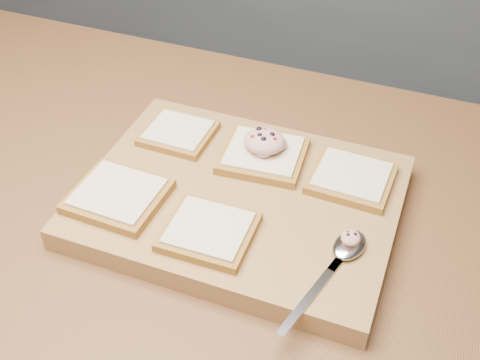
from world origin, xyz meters
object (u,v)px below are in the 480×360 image
(cutting_board, at_px, (240,201))
(spoon, at_px, (344,252))
(tuna_salad_dollop, at_px, (264,141))
(bread_far_center, at_px, (263,155))

(cutting_board, bearing_deg, spoon, -20.82)
(tuna_salad_dollop, xyz_separation_m, spoon, (0.17, -0.16, -0.03))
(cutting_board, distance_m, bread_far_center, 0.09)
(tuna_salad_dollop, bearing_deg, bread_far_center, -86.84)
(cutting_board, height_order, bread_far_center, bread_far_center)
(bread_far_center, distance_m, tuna_salad_dollop, 0.03)
(bread_far_center, bearing_deg, cutting_board, -94.51)
(bread_far_center, height_order, spoon, bread_far_center)
(spoon, bearing_deg, bread_far_center, 137.89)
(bread_far_center, bearing_deg, tuna_salad_dollop, 93.16)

